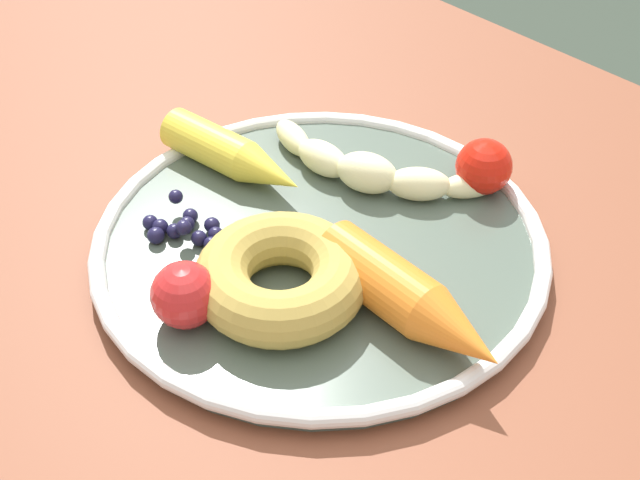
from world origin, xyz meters
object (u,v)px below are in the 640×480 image
plate (320,243)px  donut (281,277)px  banana (371,169)px  tomato_mid (484,166)px  tomato_near (185,295)px  blueberry_pile (183,227)px  dining_table (305,359)px  carrot_yellow (234,156)px  carrot_orange (410,301)px

plate → donut: donut is taller
banana → tomato_mid: size_ratio=4.31×
tomato_near → tomato_mid: same height
plate → blueberry_pile: blueberry_pile is taller
plate → donut: 0.06m
tomato_near → donut: bearing=65.4°
plate → banana: banana is taller
banana → dining_table: bearing=-73.0°
dining_table → donut: size_ratio=10.09×
dining_table → blueberry_pile: (-0.08, -0.04, 0.11)m
tomato_near → tomato_mid: size_ratio=1.02×
dining_table → tomato_mid: 0.19m
carrot_yellow → blueberry_pile: carrot_yellow is taller
blueberry_pile → donut: bearing=5.5°
dining_table → blueberry_pile: bearing=-150.3°
blueberry_pile → tomato_near: 0.08m
carrot_yellow → blueberry_pile: 0.08m
carrot_orange → blueberry_pile: bearing=-162.5°
plate → carrot_yellow: (-0.10, 0.01, 0.02)m
plate → donut: size_ratio=2.86×
dining_table → carrot_orange: 0.15m
plate → carrot_orange: (0.09, -0.01, 0.02)m
blueberry_pile → carrot_orange: bearing=17.5°
carrot_orange → tomato_mid: tomato_mid is taller
plate → donut: bearing=-67.0°
carrot_orange → carrot_yellow: bearing=174.4°
tomato_near → carrot_yellow: bearing=130.2°
dining_table → banana: banana is taller
plate → tomato_near: (-0.00, -0.11, 0.02)m
dining_table → tomato_near: size_ratio=26.26×
dining_table → carrot_yellow: (-0.11, 0.03, 0.12)m
banana → tomato_mid: tomato_mid is taller
carrot_yellow → donut: 0.14m
donut → tomato_near: size_ratio=2.60×
tomato_near → plate: bearing=89.2°
blueberry_pile → tomato_mid: bearing=60.5°
dining_table → carrot_orange: size_ratio=8.16×
donut → carrot_orange: bearing=31.1°
donut → blueberry_pile: donut is taller
banana → carrot_yellow: size_ratio=1.40×
dining_table → plate: size_ratio=3.52×
tomato_near → dining_table: bearing=84.7°
banana → tomato_near: tomato_near is taller
plate → carrot_yellow: bearing=176.7°
carrot_yellow → tomato_near: tomato_near is taller
banana → tomato_near: 0.19m
banana → carrot_yellow: carrot_yellow is taller
banana → blueberry_pile: bearing=-108.7°
dining_table → carrot_orange: (0.09, 0.01, 0.12)m
carrot_yellow → donut: (0.12, -0.06, 0.00)m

